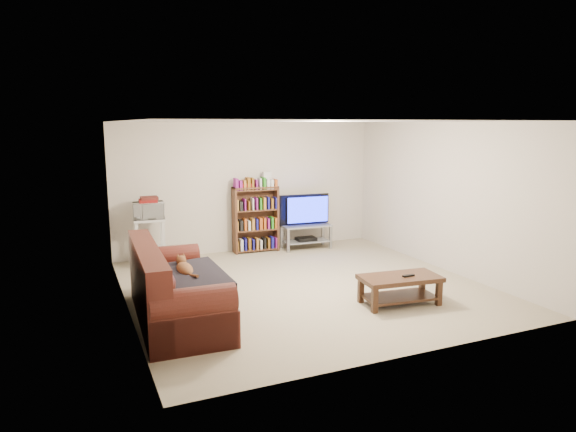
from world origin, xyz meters
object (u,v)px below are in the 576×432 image
sofa (171,294)px  tv_stand (306,232)px  coffee_table (400,285)px  bookshelf (256,218)px

sofa → tv_stand: (3.08, 2.66, -0.01)m
sofa → coffee_table: bearing=-10.2°
sofa → bookshelf: (2.12, 2.83, 0.31)m
sofa → tv_stand: bearing=42.9°
coffee_table → tv_stand: size_ratio=1.16×
coffee_table → tv_stand: bearing=93.0°
sofa → bookshelf: bookshelf is taller
coffee_table → bookshelf: 3.57m
coffee_table → tv_stand: tv_stand is taller
bookshelf → tv_stand: bearing=-7.9°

